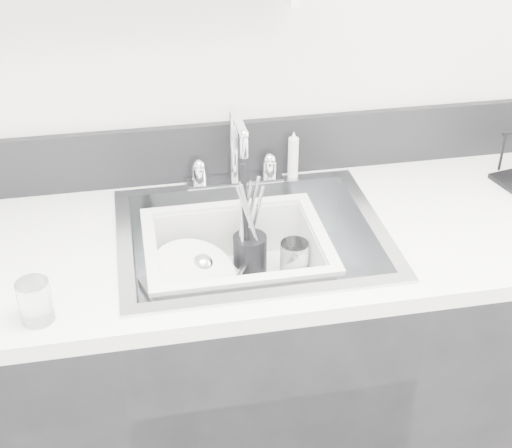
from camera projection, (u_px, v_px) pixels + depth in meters
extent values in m
cube|color=silver|center=(229.00, 40.00, 1.76)|extent=(3.50, 0.02, 2.60)
cube|color=black|center=(253.00, 380.00, 1.97)|extent=(3.20, 0.62, 0.88)
cube|color=white|center=(252.00, 241.00, 1.72)|extent=(3.20, 0.62, 0.04)
cube|color=black|center=(232.00, 150.00, 1.91)|extent=(3.20, 0.02, 0.16)
cube|color=silver|center=(235.00, 181.00, 1.92)|extent=(0.26, 0.06, 0.02)
cylinder|color=silver|center=(199.00, 175.00, 1.89)|extent=(0.04, 0.04, 0.05)
cylinder|color=silver|center=(269.00, 169.00, 1.92)|extent=(0.04, 0.04, 0.05)
cylinder|color=silver|center=(234.00, 147.00, 1.86)|extent=(0.02, 0.02, 0.20)
cylinder|color=silver|center=(238.00, 121.00, 1.74)|extent=(0.02, 0.15, 0.02)
cylinder|color=silver|center=(293.00, 155.00, 1.91)|extent=(0.03, 0.03, 0.14)
cylinder|color=white|center=(198.00, 291.00, 1.76)|extent=(0.24, 0.24, 0.01)
cylinder|color=white|center=(199.00, 285.00, 1.76)|extent=(0.23, 0.23, 0.01)
cylinder|color=white|center=(193.00, 276.00, 1.73)|extent=(0.26, 0.25, 0.09)
cylinder|color=black|center=(250.00, 255.00, 1.81)|extent=(0.09, 0.09, 0.11)
cylinder|color=silver|center=(244.00, 221.00, 1.77)|extent=(0.01, 0.05, 0.21)
cylinder|color=silver|center=(256.00, 227.00, 1.76)|extent=(0.02, 0.04, 0.19)
cylinder|color=black|center=(245.00, 214.00, 1.75)|extent=(0.01, 0.06, 0.23)
cylinder|color=white|center=(294.00, 260.00, 1.79)|extent=(0.08, 0.08, 0.10)
cylinder|color=white|center=(35.00, 302.00, 1.42)|extent=(0.07, 0.07, 0.09)
imported|color=white|center=(297.00, 298.00, 1.72)|extent=(0.11, 0.11, 0.03)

